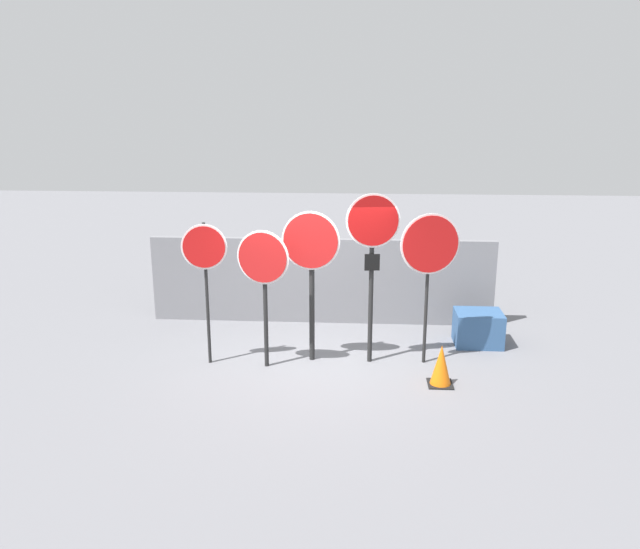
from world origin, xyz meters
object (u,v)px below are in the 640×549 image
stop_sign_1 (263,269)px  stop_sign_3 (372,242)px  storage_crate (478,328)px  stop_sign_2 (311,256)px  stop_sign_4 (430,251)px  traffic_cone_0 (441,365)px  stop_sign_0 (205,257)px

stop_sign_1 → stop_sign_3: size_ratio=0.81×
stop_sign_1 → storage_crate: bearing=31.7°
stop_sign_2 → stop_sign_4: size_ratio=1.01×
stop_sign_2 → stop_sign_3: stop_sign_3 is taller
stop_sign_2 → traffic_cone_0: bearing=-13.4°
stop_sign_1 → stop_sign_2: stop_sign_2 is taller
stop_sign_4 → storage_crate: (0.98, 0.89, -1.54)m
stop_sign_0 → stop_sign_1: bearing=-10.6°
storage_crate → traffic_cone_0: bearing=-116.5°
stop_sign_0 → storage_crate: 4.75m
stop_sign_2 → stop_sign_3: 0.97m
stop_sign_0 → traffic_cone_0: bearing=-14.3°
stop_sign_2 → stop_sign_3: size_ratio=0.90×
stop_sign_4 → stop_sign_1: bearing=172.8°
stop_sign_3 → traffic_cone_0: bearing=-43.5°
stop_sign_3 → stop_sign_4: stop_sign_3 is taller
stop_sign_3 → stop_sign_4: size_ratio=1.12×
stop_sign_1 → stop_sign_3: stop_sign_3 is taller
stop_sign_3 → stop_sign_4: 0.88m
stop_sign_1 → storage_crate: (3.48, 1.19, -1.30)m
stop_sign_2 → stop_sign_4: bearing=8.2°
stop_sign_1 → stop_sign_2: size_ratio=0.90×
stop_sign_2 → stop_sign_1: bearing=-147.8°
stop_sign_3 → storage_crate: 2.65m
stop_sign_0 → traffic_cone_0: size_ratio=3.68×
stop_sign_1 → stop_sign_4: 2.53m
traffic_cone_0 → storage_crate: (0.83, 1.66, -0.01)m
stop_sign_0 → storage_crate: (4.39, 1.11, -1.45)m
stop_sign_0 → traffic_cone_0: 3.87m
stop_sign_1 → stop_sign_4: stop_sign_4 is taller
storage_crate → stop_sign_1: bearing=-161.1°
stop_sign_3 → traffic_cone_0: (1.02, -0.76, -1.66)m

